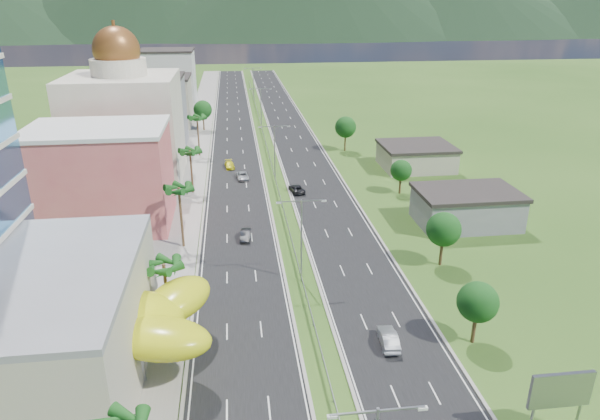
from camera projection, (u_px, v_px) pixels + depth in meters
name	position (u px, v px, depth m)	size (l,w,h in m)	color
ground	(313.00, 326.00, 58.30)	(500.00, 500.00, 0.00)	#2D5119
road_left	(234.00, 134.00, 140.36)	(11.00, 260.00, 0.04)	black
road_right	(291.00, 132.00, 142.11)	(11.00, 260.00, 0.04)	black
sidewalk_left	(198.00, 135.00, 139.24)	(7.00, 260.00, 0.12)	gray
median_guardrail	(267.00, 148.00, 124.42)	(0.10, 216.06, 0.76)	gray
streetlight_median_b	(301.00, 232.00, 65.02)	(6.04, 0.25, 11.00)	gray
streetlight_median_c	(275.00, 147.00, 101.88)	(6.04, 0.25, 11.00)	gray
streetlight_median_d	(261.00, 104.00, 143.36)	(6.04, 0.25, 11.00)	gray
streetlight_median_e	(253.00, 80.00, 184.83)	(6.04, 0.25, 11.00)	gray
lime_canopy	(111.00, 320.00, 50.43)	(18.00, 15.00, 7.40)	#BEC413
pink_shophouse	(102.00, 179.00, 81.75)	(20.00, 15.00, 15.00)	#D0555B
domed_building	(125.00, 122.00, 101.52)	(20.00, 20.00, 28.70)	beige
midrise_grey	(150.00, 113.00, 125.92)	(16.00, 15.00, 16.00)	gray
midrise_beige	(161.00, 102.00, 146.75)	(16.00, 15.00, 13.00)	#B3AD94
midrise_white	(169.00, 81.00, 167.02)	(16.00, 15.00, 18.00)	silver
billboard	(561.00, 392.00, 42.05)	(5.20, 0.35, 6.20)	gray
shed_near	(466.00, 209.00, 83.68)	(15.00, 10.00, 5.00)	gray
shed_far	(416.00, 158.00, 111.68)	(14.00, 12.00, 4.40)	#B3AD94
palm_tree_b	(164.00, 268.00, 55.72)	(3.60, 3.60, 8.10)	#47301C
palm_tree_c	(179.00, 191.00, 73.62)	(3.60, 3.60, 9.60)	#47301C
palm_tree_d	(190.00, 153.00, 95.17)	(3.60, 3.60, 8.60)	#47301C
palm_tree_e	(197.00, 119.00, 117.93)	(3.60, 3.60, 9.40)	#47301C
leafy_tree_lfar	(203.00, 110.00, 141.98)	(4.90, 4.90, 8.05)	#47301C
leafy_tree_ra	(478.00, 302.00, 53.79)	(4.20, 4.20, 6.90)	#47301C
leafy_tree_rb	(444.00, 229.00, 69.66)	(4.55, 4.55, 7.47)	#47301C
leafy_tree_rc	(401.00, 170.00, 96.11)	(3.85, 3.85, 6.33)	#47301C
leafy_tree_rd	(346.00, 127.00, 122.85)	(4.90, 4.90, 8.05)	#47301C
mountain_ridge	(305.00, 37.00, 480.05)	(860.00, 140.00, 90.00)	black
car_dark_left	(246.00, 235.00, 78.87)	(1.43, 4.09, 1.35)	black
car_silver_mid_left	(242.00, 176.00, 105.02)	(2.16, 4.68, 1.30)	#A2A6AA
car_yellow_far_left	(230.00, 165.00, 111.99)	(1.82, 4.47, 1.30)	yellow
car_silver_right	(388.00, 338.00, 54.77)	(1.64, 4.69, 1.55)	#96999D
car_dark_far_right	(297.00, 189.00, 97.91)	(2.20, 4.78, 1.33)	black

